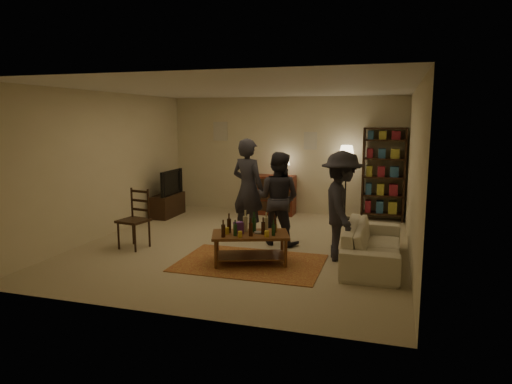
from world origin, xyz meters
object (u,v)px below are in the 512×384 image
at_px(person_right, 278,198).
at_px(bookshelf, 383,173).
at_px(sofa, 373,244).
at_px(person_left, 248,189).
at_px(tv_stand, 168,199).
at_px(dresser, 274,194).
at_px(floor_lamp, 346,157).
at_px(person_by_sofa, 341,206).
at_px(dining_chair, 136,216).
at_px(coffee_table, 250,237).

bearing_deg(person_right, bookshelf, -114.69).
xyz_separation_m(sofa, person_left, (-2.30, 0.91, 0.62)).
xyz_separation_m(tv_stand, dresser, (2.25, 0.91, 0.09)).
bearing_deg(floor_lamp, person_by_sofa, -85.39).
height_order(dining_chair, tv_stand, tv_stand).
bearing_deg(floor_lamp, sofa, -76.33).
bearing_deg(dresser, bookshelf, 1.57).
relative_size(person_left, person_by_sofa, 1.08).
distance_m(coffee_table, tv_stand, 3.95).
relative_size(coffee_table, sofa, 0.62).
height_order(coffee_table, dresser, dresser).
height_order(tv_stand, person_right, person_right).
height_order(dresser, bookshelf, bookshelf).
bearing_deg(floor_lamp, tv_stand, -167.71).
relative_size(dining_chair, person_left, 0.56).
bearing_deg(dining_chair, person_left, 45.24).
bearing_deg(tv_stand, dresser, 22.07).
bearing_deg(sofa, coffee_table, 106.88).
distance_m(tv_stand, sofa, 5.14).
relative_size(dining_chair, person_right, 0.63).
relative_size(tv_stand, bookshelf, 0.52).
relative_size(floor_lamp, sofa, 0.78).
bearing_deg(person_by_sofa, bookshelf, -23.24).
height_order(coffee_table, person_left, person_left).
distance_m(dining_chair, sofa, 3.97).
xyz_separation_m(dining_chair, dresser, (1.56, 3.38, -0.07)).
relative_size(coffee_table, person_by_sofa, 0.76).
relative_size(sofa, person_left, 1.13).
relative_size(tv_stand, person_right, 0.64).
relative_size(dresser, person_by_sofa, 0.79).
bearing_deg(person_left, floor_lamp, -106.12).
xyz_separation_m(tv_stand, sofa, (4.64, -2.20, -0.08)).
bearing_deg(dresser, sofa, -52.46).
bearing_deg(coffee_table, person_right, 83.54).
xyz_separation_m(coffee_table, person_by_sofa, (1.30, 0.60, 0.45)).
bearing_deg(dining_chair, coffee_table, 2.39).
xyz_separation_m(person_left, person_right, (0.64, -0.26, -0.11)).
bearing_deg(coffee_table, dresser, 99.14).
bearing_deg(bookshelf, sofa, -90.82).
xyz_separation_m(sofa, person_right, (-1.67, 0.65, 0.52)).
bearing_deg(floor_lamp, bookshelf, 9.38).
distance_m(dresser, sofa, 3.93).
bearing_deg(floor_lamp, dresser, 177.80).
xyz_separation_m(bookshelf, person_by_sofa, (-0.55, -3.13, -0.17)).
height_order(coffee_table, dining_chair, dining_chair).
xyz_separation_m(floor_lamp, sofa, (0.74, -3.05, -1.08)).
height_order(bookshelf, floor_lamp, bookshelf).
bearing_deg(person_left, bookshelf, -115.97).
bearing_deg(person_right, person_by_sofa, 162.28).
bearing_deg(floor_lamp, person_left, -126.11).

